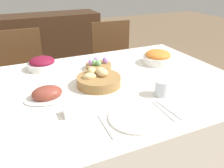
# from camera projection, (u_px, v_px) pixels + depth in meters

# --- Properties ---
(dining_table) EXTENTS (1.60, 1.17, 0.73)m
(dining_table) POSITION_uv_depth(u_px,v_px,m) (110.00, 132.00, 1.61)
(dining_table) COLOR white
(dining_table) RESTS_ON ground
(chair_far_right) EXTENTS (0.45, 0.45, 0.88)m
(chair_far_right) POSITION_uv_depth(u_px,v_px,m) (115.00, 61.00, 2.52)
(chair_far_right) COLOR brown
(chair_far_right) RESTS_ON ground
(chair_far_left) EXTENTS (0.44, 0.44, 0.88)m
(chair_far_left) POSITION_uv_depth(u_px,v_px,m) (23.00, 76.00, 2.17)
(chair_far_left) COLOR brown
(chair_far_left) RESTS_ON ground
(sideboard) EXTENTS (1.25, 0.44, 0.87)m
(sideboard) POSITION_uv_depth(u_px,v_px,m) (51.00, 48.00, 3.13)
(sideboard) COLOR #3D2616
(sideboard) RESTS_ON ground
(bread_basket) EXTENTS (0.26, 0.26, 0.10)m
(bread_basket) POSITION_uv_depth(u_px,v_px,m) (98.00, 80.00, 1.41)
(bread_basket) COLOR #9E7542
(bread_basket) RESTS_ON dining_table
(egg_basket) EXTENTS (0.18, 0.18, 0.08)m
(egg_basket) POSITION_uv_depth(u_px,v_px,m) (98.00, 65.00, 1.66)
(egg_basket) COLOR #9E7542
(egg_basket) RESTS_ON dining_table
(ham_platter) EXTENTS (0.25, 0.18, 0.08)m
(ham_platter) POSITION_uv_depth(u_px,v_px,m) (47.00, 94.00, 1.27)
(ham_platter) COLOR white
(ham_platter) RESTS_ON dining_table
(beet_salad_bowl) EXTENTS (0.20, 0.20, 0.09)m
(beet_salad_bowl) POSITION_uv_depth(u_px,v_px,m) (42.00, 64.00, 1.65)
(beet_salad_bowl) COLOR white
(beet_salad_bowl) RESTS_ON dining_table
(carrot_bowl) EXTENTS (0.22, 0.22, 0.10)m
(carrot_bowl) POSITION_uv_depth(u_px,v_px,m) (158.00, 57.00, 1.75)
(carrot_bowl) COLOR white
(carrot_bowl) RESTS_ON dining_table
(dinner_plate) EXTENTS (0.26, 0.26, 0.01)m
(dinner_plate) POSITION_uv_depth(u_px,v_px,m) (136.00, 118.00, 1.10)
(dinner_plate) COLOR white
(dinner_plate) RESTS_ON dining_table
(fork) EXTENTS (0.02, 0.19, 0.00)m
(fork) POSITION_uv_depth(u_px,v_px,m) (106.00, 127.00, 1.04)
(fork) COLOR silver
(fork) RESTS_ON dining_table
(knife) EXTENTS (0.02, 0.19, 0.00)m
(knife) POSITION_uv_depth(u_px,v_px,m) (164.00, 111.00, 1.16)
(knife) COLOR silver
(knife) RESTS_ON dining_table
(spoon) EXTENTS (0.02, 0.19, 0.00)m
(spoon) POSITION_uv_depth(u_px,v_px,m) (169.00, 110.00, 1.17)
(spoon) COLOR silver
(spoon) RESTS_ON dining_table
(drinking_cup) EXTENTS (0.08, 0.08, 0.08)m
(drinking_cup) POSITION_uv_depth(u_px,v_px,m) (162.00, 88.00, 1.30)
(drinking_cup) COLOR silver
(drinking_cup) RESTS_ON dining_table
(butter_dish) EXTENTS (0.11, 0.07, 0.03)m
(butter_dish) POSITION_uv_depth(u_px,v_px,m) (74.00, 111.00, 1.13)
(butter_dish) COLOR white
(butter_dish) RESTS_ON dining_table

